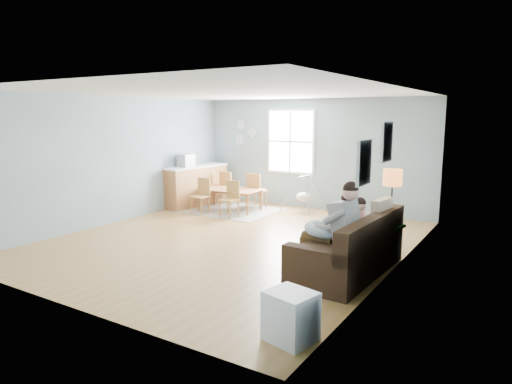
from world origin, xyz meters
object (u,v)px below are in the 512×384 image
Objects in this scene: floor_lamp at (392,185)px; chair_se at (231,197)px; storage_cube at (290,316)px; toddler at (353,220)px; counter at (196,185)px; chair_sw at (202,194)px; chair_nw at (228,186)px; baby_swing at (304,196)px; monitor at (186,161)px; sofa at (351,253)px; dining_table at (229,200)px; father at (334,226)px; chair_ne at (256,188)px.

chair_se is (-3.97, 1.21, -0.75)m from floor_lamp.
toddler is at bearing 95.73° from storage_cube.
chair_sw is at bearing -42.93° from counter.
storage_cube is 0.63× the size of chair_nw.
counter is 1.99× the size of baby_swing.
monitor is (-0.73, 0.30, 0.73)m from chair_sw.
sofa is 4.94m from dining_table.
monitor is at bearing -169.98° from dining_table.
father is at bearing -41.08° from dining_table.
toddler is 5.65m from monitor.
father reaches higher than sofa.
toddler reaches higher than storage_cube.
counter is at bearing 85.88° from monitor.
storage_cube is 0.67× the size of chair_sw.
chair_sw is at bearing -124.75° from chair_ne.
sofa is 2.54× the size of chair_nw.
floor_lamp is 3.76× the size of monitor.
counter is at bearing -165.08° from baby_swing.
chair_sw is 0.87× the size of baby_swing.
chair_ne reaches higher than dining_table.
storage_cube is at bearing -91.92° from floor_lamp.
chair_se is (-3.86, 4.45, 0.20)m from storage_cube.
father is 1.60× the size of chair_ne.
chair_nw is 0.83m from chair_ne.
chair_se reaches higher than dining_table.
counter is (-1.53, 0.63, 0.06)m from chair_se.
storage_cube is at bearing -41.14° from monitor.
monitor reaches higher than sofa.
baby_swing is (2.01, 1.38, -0.08)m from chair_sw.
dining_table reaches higher than storage_cube.
dining_table is 1.82× the size of chair_sw.
toddler is 0.99× the size of chair_nw.
toddler is at bearing -40.26° from chair_ne.
storage_cube is (0.18, -2.27, -0.05)m from sofa.
counter reaches higher than chair_se.
counter is 2.81m from baby_swing.
monitor reaches higher than chair_se.
baby_swing is (-2.35, 3.84, -0.37)m from father.
chair_se is (0.83, 0.02, -0.00)m from chair_sw.
monitor is (-0.69, -0.82, 0.69)m from chair_nw.
monitor is (-1.55, 0.29, 0.73)m from chair_se.
floor_lamp is 1.54× the size of baby_swing.
floor_lamp is at bearing -25.48° from dining_table.
sofa is at bearing -35.84° from chair_nw.
chair_nw is at bearing 49.96° from monitor.
chair_sw is 2.44m from baby_swing.
dining_table is 1.83× the size of chair_se.
floor_lamp is (0.44, 1.27, 0.45)m from father.
monitor reaches higher than chair_ne.
toddler reaches higher than counter.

